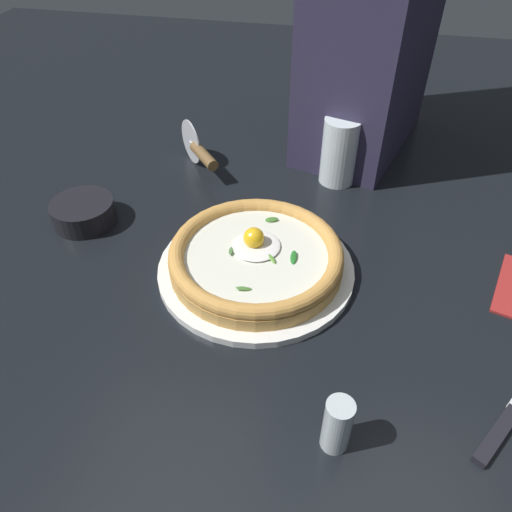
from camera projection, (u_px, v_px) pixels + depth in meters
The scene contains 8 objects.
ground_plane at pixel (266, 263), 0.81m from camera, with size 2.40×2.40×0.03m, color black.
pizza_plate at pixel (256, 268), 0.77m from camera, with size 0.30×0.30×0.01m, color white.
pizza at pixel (256, 256), 0.75m from camera, with size 0.27×0.27×0.06m.
side_bowl at pixel (83, 212), 0.86m from camera, with size 0.11×0.11×0.04m, color black.
pizza_cutter at pixel (199, 150), 0.97m from camera, with size 0.12×0.11×0.09m.
table_knife at pixel (510, 415), 0.58m from camera, with size 0.21×0.15×0.01m.
drinking_glass at pixel (339, 156), 0.93m from camera, with size 0.07×0.07×0.13m.
pepper_shaker at pixel (337, 425), 0.53m from camera, with size 0.03×0.03×0.08m, color silver.
Camera 1 is at (0.59, 0.10, 0.53)m, focal length 34.53 mm.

